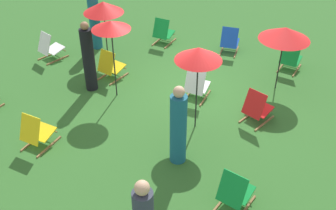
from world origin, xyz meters
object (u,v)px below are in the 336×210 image
Objects in this scene: deckchair_5 at (197,85)px; person_1 at (95,21)px; deckchair_15 at (50,47)px; person_4 at (178,127)px; deckchair_4 at (230,41)px; umbrella_3 at (198,54)px; deckchair_3 at (291,58)px; umbrella_2 at (103,7)px; umbrella_1 at (285,33)px; deckchair_9 at (235,192)px; deckchair_13 at (36,132)px; deckchair_0 at (163,32)px; deckchair_7 at (257,108)px; umbrella_0 at (111,25)px; deckchair_12 at (111,66)px; person_3 at (89,59)px.

deckchair_5 is 0.46× the size of person_1.
person_4 is at bearing 172.18° from deckchair_15.
deckchair_4 is 1.01× the size of deckchair_5.
person_4 is (-4.50, 3.29, -0.02)m from person_1.
deckchair_5 is 0.98× the size of deckchair_15.
umbrella_3 is (-0.66, 3.74, 1.49)m from deckchair_4.
deckchair_5 is 4.03m from person_1.
umbrella_2 reaches higher than deckchair_3.
deckchair_5 is at bearing -66.03° from umbrella_3.
umbrella_1 is (0.05, 1.10, 1.18)m from deckchair_3.
deckchair_4 is 1.01× the size of deckchair_9.
deckchair_13 is 3.75m from umbrella_3.
deckchair_0 is 6.69m from deckchair_9.
deckchair_7 is 6.20m from deckchair_15.
person_1 is (2.04, -1.92, -1.05)m from umbrella_0.
deckchair_7 is 2.29m from person_4.
umbrella_0 is at bearing 144.17° from person_1.
deckchair_15 is at bearing 5.64° from deckchair_12.
umbrella_3 is (-3.58, 1.64, 0.26)m from umbrella_2.
umbrella_3 is (-5.06, 0.88, 1.49)m from deckchair_15.
person_1 is at bearing -35.08° from deckchair_12.
deckchair_15 is 2.07m from umbrella_2.
deckchair_5 and deckchair_9 have the same top height.
umbrella_2 reaches higher than deckchair_4.
umbrella_3 reaches higher than umbrella_1.
deckchair_12 is 1.62m from umbrella_2.
person_1 is (-0.72, -1.25, 0.49)m from deckchair_15.
deckchair_4 and deckchair_9 have the same top height.
deckchair_7 is 1.03× the size of deckchair_13.
umbrella_2 is at bearing 60.66° from deckchair_0.
umbrella_2 is 0.95× the size of person_3.
umbrella_0 is at bearing 140.81° from deckchair_12.
deckchair_12 is 1.76m from umbrella_0.
person_3 is at bearing 44.88° from deckchair_4.
deckchair_3 is at bearing -177.97° from deckchair_0.
person_1 is (5.48, 0.34, -0.69)m from umbrella_1.
person_4 is at bearing 79.87° from deckchair_7.
umbrella_2 is 0.99× the size of person_4.
deckchair_0 is 3.22m from person_3.
umbrella_2 is (4.78, 1.93, 1.23)m from deckchair_3.
deckchair_0 is at bearing -51.08° from umbrella_3.
person_3 reaches higher than deckchair_0.
deckchair_3 is 4.86m from person_4.
deckchair_5 is at bearing -154.84° from umbrella_0.
person_1 is at bearing 2.69° from deckchair_7.
person_1 reaches higher than umbrella_1.
deckchair_5 is at bearing 40.81° from umbrella_1.
umbrella_1 is at bearing -114.86° from umbrella_3.
person_1 is (5.95, -3.91, 0.49)m from deckchair_9.
deckchair_13 is at bearing 117.22° from person_3.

